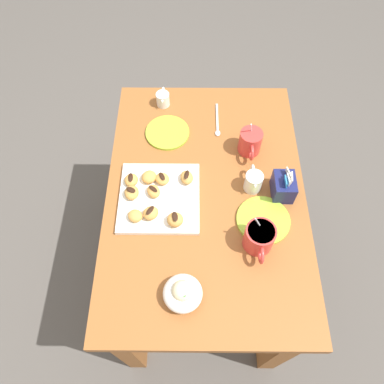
% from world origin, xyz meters
% --- Properties ---
extents(ground_plane, '(8.00, 8.00, 0.00)m').
position_xyz_m(ground_plane, '(0.00, 0.00, 0.00)').
color(ground_plane, '#514C47').
extents(dining_table, '(1.01, 0.68, 0.72)m').
position_xyz_m(dining_table, '(0.00, 0.00, 0.57)').
color(dining_table, '#935628').
rests_on(dining_table, ground_plane).
extents(pastry_plate_square, '(0.27, 0.27, 0.02)m').
position_xyz_m(pastry_plate_square, '(0.03, -0.16, 0.73)').
color(pastry_plate_square, white).
rests_on(pastry_plate_square, dining_table).
extents(coffee_mug_red_left, '(0.12, 0.08, 0.14)m').
position_xyz_m(coffee_mug_red_left, '(-0.18, 0.16, 0.77)').
color(coffee_mug_red_left, red).
rests_on(coffee_mug_red_left, dining_table).
extents(coffee_mug_red_right, '(0.13, 0.09, 0.14)m').
position_xyz_m(coffee_mug_red_right, '(0.19, 0.16, 0.77)').
color(coffee_mug_red_right, red).
rests_on(coffee_mug_red_right, dining_table).
extents(cream_pitcher_white, '(0.10, 0.06, 0.07)m').
position_xyz_m(cream_pitcher_white, '(-0.02, 0.16, 0.76)').
color(cream_pitcher_white, white).
rests_on(cream_pitcher_white, dining_table).
extents(sugar_caddy, '(0.09, 0.07, 0.11)m').
position_xyz_m(sugar_caddy, '(-0.00, 0.26, 0.76)').
color(sugar_caddy, '#191E51').
rests_on(sugar_caddy, dining_table).
extents(ice_cream_bowl, '(0.11, 0.11, 0.09)m').
position_xyz_m(ice_cream_bowl, '(0.36, -0.07, 0.76)').
color(ice_cream_bowl, white).
rests_on(ice_cream_bowl, dining_table).
extents(chocolate_sauce_pitcher, '(0.09, 0.05, 0.06)m').
position_xyz_m(chocolate_sauce_pitcher, '(-0.41, -0.16, 0.75)').
color(chocolate_sauce_pitcher, white).
rests_on(chocolate_sauce_pitcher, dining_table).
extents(saucer_lime_left, '(0.17, 0.17, 0.01)m').
position_xyz_m(saucer_lime_left, '(-0.26, -0.14, 0.72)').
color(saucer_lime_left, '#9EC633').
rests_on(saucer_lime_left, dining_table).
extents(saucer_lime_right, '(0.18, 0.18, 0.01)m').
position_xyz_m(saucer_lime_right, '(0.11, 0.19, 0.72)').
color(saucer_lime_right, '#9EC633').
rests_on(saucer_lime_right, dining_table).
extents(loose_spoon_near_saucer, '(0.16, 0.02, 0.01)m').
position_xyz_m(loose_spoon_near_saucer, '(-0.31, 0.05, 0.72)').
color(loose_spoon_near_saucer, silver).
rests_on(loose_spoon_near_saucer, dining_table).
extents(beignet_0, '(0.06, 0.05, 0.03)m').
position_xyz_m(beignet_0, '(-0.03, -0.25, 0.75)').
color(beignet_0, '#D19347').
rests_on(beignet_0, pastry_plate_square).
extents(chocolate_drizzle_0, '(0.04, 0.02, 0.00)m').
position_xyz_m(chocolate_drizzle_0, '(-0.03, -0.25, 0.77)').
color(chocolate_drizzle_0, black).
rests_on(chocolate_drizzle_0, beignet_0).
extents(beignet_1, '(0.06, 0.06, 0.03)m').
position_xyz_m(beignet_1, '(0.02, -0.18, 0.75)').
color(beignet_1, '#D19347').
rests_on(beignet_1, pastry_plate_square).
extents(chocolate_drizzle_1, '(0.03, 0.04, 0.00)m').
position_xyz_m(chocolate_drizzle_1, '(0.02, -0.18, 0.77)').
color(chocolate_drizzle_1, black).
rests_on(chocolate_drizzle_1, beignet_1).
extents(beignet_2, '(0.06, 0.05, 0.03)m').
position_xyz_m(beignet_2, '(0.02, -0.25, 0.75)').
color(beignet_2, '#D19347').
rests_on(beignet_2, pastry_plate_square).
extents(chocolate_drizzle_2, '(0.03, 0.04, 0.00)m').
position_xyz_m(chocolate_drizzle_2, '(0.02, -0.25, 0.77)').
color(chocolate_drizzle_2, black).
rests_on(chocolate_drizzle_2, beignet_2).
extents(beignet_3, '(0.06, 0.06, 0.04)m').
position_xyz_m(beignet_3, '(0.12, -0.10, 0.76)').
color(beignet_3, '#D19347').
rests_on(beignet_3, pastry_plate_square).
extents(chocolate_drizzle_3, '(0.04, 0.02, 0.00)m').
position_xyz_m(chocolate_drizzle_3, '(0.12, -0.10, 0.78)').
color(chocolate_drizzle_3, black).
rests_on(chocolate_drizzle_3, beignet_3).
extents(beignet_4, '(0.07, 0.07, 0.04)m').
position_xyz_m(beignet_4, '(0.10, -0.18, 0.75)').
color(beignet_4, '#D19347').
rests_on(beignet_4, pastry_plate_square).
extents(chocolate_drizzle_4, '(0.04, 0.03, 0.00)m').
position_xyz_m(chocolate_drizzle_4, '(0.10, -0.18, 0.77)').
color(chocolate_drizzle_4, black).
rests_on(chocolate_drizzle_4, beignet_4).
extents(beignet_5, '(0.07, 0.07, 0.03)m').
position_xyz_m(beignet_5, '(-0.03, -0.15, 0.75)').
color(beignet_5, '#D19347').
rests_on(beignet_5, pastry_plate_square).
extents(chocolate_drizzle_5, '(0.04, 0.03, 0.00)m').
position_xyz_m(chocolate_drizzle_5, '(-0.03, -0.15, 0.77)').
color(chocolate_drizzle_5, black).
rests_on(chocolate_drizzle_5, beignet_5).
extents(beignet_6, '(0.06, 0.05, 0.03)m').
position_xyz_m(beignet_6, '(-0.04, -0.07, 0.75)').
color(beignet_6, '#D19347').
rests_on(beignet_6, pastry_plate_square).
extents(chocolate_drizzle_6, '(0.04, 0.02, 0.00)m').
position_xyz_m(chocolate_drizzle_6, '(-0.04, -0.07, 0.77)').
color(chocolate_drizzle_6, black).
rests_on(chocolate_drizzle_6, beignet_6).
extents(beignet_7, '(0.06, 0.06, 0.03)m').
position_xyz_m(beignet_7, '(0.11, -0.23, 0.75)').
color(beignet_7, '#D19347').
rests_on(beignet_7, pastry_plate_square).
extents(beignet_8, '(0.07, 0.07, 0.03)m').
position_xyz_m(beignet_8, '(-0.04, -0.19, 0.75)').
color(beignet_8, '#D19347').
rests_on(beignet_8, pastry_plate_square).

